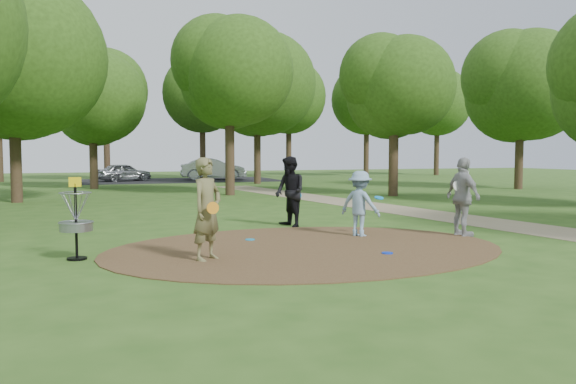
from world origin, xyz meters
name	(u,v)px	position (x,y,z in m)	size (l,w,h in m)	color
ground	(307,248)	(0.00, 0.00, 0.00)	(100.00, 100.00, 0.00)	#2D5119
dirt_clearing	(307,248)	(0.00, 0.00, 0.01)	(8.40, 8.40, 0.02)	#47301C
footpath	(497,224)	(6.50, 2.00, 0.01)	(2.00, 40.00, 0.01)	#8C7A5B
parking_lot	(181,180)	(2.00, 30.00, 0.00)	(14.00, 8.00, 0.01)	black
player_observer_with_disc	(207,209)	(-2.22, -0.60, 0.95)	(0.83, 0.80, 1.91)	brown
player_throwing_with_disc	(360,204)	(1.79, 1.13, 0.78)	(1.14, 1.16, 1.56)	#7C9DBA
player_walking_with_disc	(290,192)	(0.81, 3.33, 0.95)	(0.89, 1.05, 1.90)	black
player_waiting_with_disc	(463,197)	(4.12, 0.36, 0.94)	(0.55, 1.12, 1.89)	#9C9B9E
disc_ground_cyan	(250,239)	(-0.85, 1.38, 0.03)	(0.22, 0.22, 0.02)	#1992CB
disc_ground_blue	(387,253)	(1.22, -1.17, 0.03)	(0.22, 0.22, 0.02)	#0C2ED5
car_left	(124,172)	(-1.93, 30.14, 0.63)	(1.49, 3.70, 1.26)	#929499
car_right	(213,169)	(4.44, 30.35, 0.79)	(1.67, 4.80, 1.58)	#B6B9BF
disc_golf_basket	(76,213)	(-4.50, 0.30, 0.87)	(0.63, 0.63, 1.54)	black
tree_ring	(295,59)	(2.75, 8.23, 5.32)	(37.10, 46.17, 9.49)	#332316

